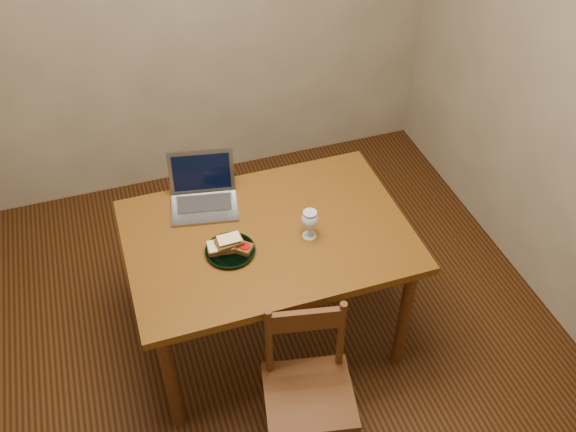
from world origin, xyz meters
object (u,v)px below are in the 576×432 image
object	(u,v)px
laptop	(203,191)
chair	(309,385)
table	(268,246)
milk_glass	(310,224)
plate	(230,251)

from	to	relation	value
laptop	chair	bearing A→B (deg)	-67.28
table	chair	world-z (taller)	chair
chair	milk_glass	bearing A→B (deg)	81.87
chair	plate	xyz separation A→B (m)	(-0.17, 0.57, 0.31)
table	milk_glass	distance (m)	0.25
plate	laptop	size ratio (longest dim) A/B	0.62
chair	table	bearing A→B (deg)	99.35
plate	milk_glass	world-z (taller)	milk_glass
laptop	milk_glass	bearing A→B (deg)	-34.11
plate	laptop	xyz separation A→B (m)	(-0.03, 0.39, 0.05)
chair	laptop	xyz separation A→B (m)	(-0.21, 0.96, 0.36)
laptop	plate	bearing A→B (deg)	-74.66
table	laptop	bearing A→B (deg)	125.57
table	laptop	distance (m)	0.42
table	laptop	world-z (taller)	laptop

